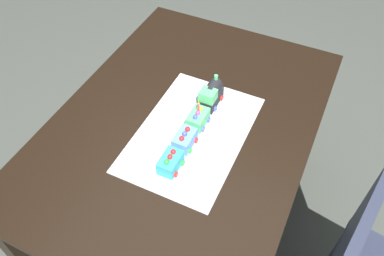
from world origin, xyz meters
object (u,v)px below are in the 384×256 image
birthday_candle (199,106)px  cake_car_tanker_turquoise (170,162)px  dining_table (184,138)px  cake_car_hopper_mint_green (198,118)px  cake_car_gondola_sky_blue (185,139)px  cake_locomotive (211,95)px

birthday_candle → cake_car_tanker_turquoise: bearing=0.0°
dining_table → cake_car_tanker_turquoise: 0.27m
dining_table → birthday_candle: birthday_candle is taller
cake_car_hopper_mint_green → cake_car_gondola_sky_blue: size_ratio=1.00×
cake_car_gondola_sky_blue → birthday_candle: birthday_candle is taller
dining_table → cake_locomotive: bearing=158.0°
cake_car_gondola_sky_blue → cake_car_tanker_turquoise: bearing=0.0°
dining_table → birthday_candle: bearing=104.5°
birthday_candle → cake_locomotive: bearing=-180.0°
cake_locomotive → cake_car_tanker_turquoise: 0.37m
cake_locomotive → cake_car_gondola_sky_blue: (0.25, 0.00, -0.02)m
cake_car_gondola_sky_blue → birthday_candle: bearing=180.0°
cake_locomotive → birthday_candle: bearing=0.0°
dining_table → cake_car_tanker_turquoise: bearing=13.9°
cake_car_tanker_turquoise → cake_locomotive: bearing=-180.0°
cake_locomotive → birthday_candle: size_ratio=2.80×
dining_table → birthday_candle: 0.21m
dining_table → cake_car_gondola_sky_blue: size_ratio=14.00×
cake_locomotive → cake_car_gondola_sky_blue: 0.25m
dining_table → cake_locomotive: 0.22m
dining_table → cake_car_hopper_mint_green: 0.15m
cake_locomotive → cake_car_gondola_sky_blue: cake_locomotive is taller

